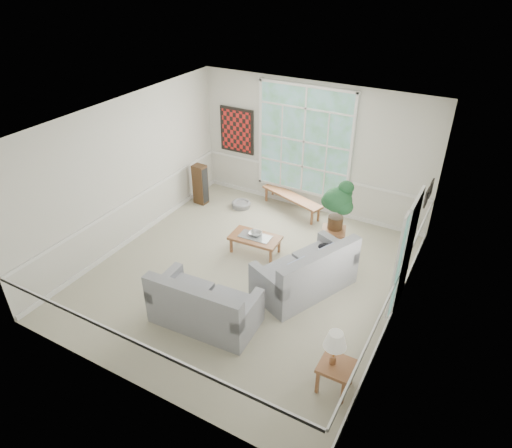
{
  "coord_description": "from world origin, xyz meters",
  "views": [
    {
      "loc": [
        3.53,
        -6.0,
        5.37
      ],
      "look_at": [
        0.1,
        0.2,
        1.05
      ],
      "focal_mm": 32.0,
      "sensor_mm": 36.0,
      "label": 1
    }
  ],
  "objects_px": {
    "loveseat_right": "(305,266)",
    "side_table": "(335,376)",
    "coffee_table": "(255,244)",
    "end_table": "(333,240)",
    "loveseat_front": "(205,299)"
  },
  "relations": [
    {
      "from": "coffee_table",
      "to": "end_table",
      "type": "relative_size",
      "value": 2.13
    },
    {
      "from": "side_table",
      "to": "loveseat_front",
      "type": "bearing_deg",
      "value": 173.81
    },
    {
      "from": "loveseat_front",
      "to": "side_table",
      "type": "distance_m",
      "value": 2.38
    },
    {
      "from": "coffee_table",
      "to": "side_table",
      "type": "distance_m",
      "value": 3.55
    },
    {
      "from": "loveseat_front",
      "to": "end_table",
      "type": "height_order",
      "value": "loveseat_front"
    },
    {
      "from": "loveseat_front",
      "to": "coffee_table",
      "type": "bearing_deg",
      "value": 93.8
    },
    {
      "from": "side_table",
      "to": "coffee_table",
      "type": "bearing_deg",
      "value": 137.34
    },
    {
      "from": "loveseat_right",
      "to": "side_table",
      "type": "bearing_deg",
      "value": -31.11
    },
    {
      "from": "coffee_table",
      "to": "end_table",
      "type": "xyz_separation_m",
      "value": [
        1.34,
        0.86,
        0.05
      ]
    },
    {
      "from": "loveseat_right",
      "to": "coffee_table",
      "type": "distance_m",
      "value": 1.48
    },
    {
      "from": "loveseat_right",
      "to": "loveseat_front",
      "type": "distance_m",
      "value": 1.91
    },
    {
      "from": "loveseat_right",
      "to": "end_table",
      "type": "bearing_deg",
      "value": 113.52
    },
    {
      "from": "loveseat_front",
      "to": "side_table",
      "type": "height_order",
      "value": "loveseat_front"
    },
    {
      "from": "coffee_table",
      "to": "end_table",
      "type": "height_order",
      "value": "end_table"
    },
    {
      "from": "coffee_table",
      "to": "end_table",
      "type": "distance_m",
      "value": 1.6
    }
  ]
}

